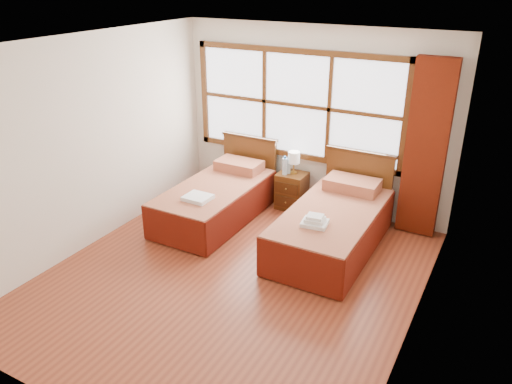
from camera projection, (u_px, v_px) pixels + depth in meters
The scene contains 15 objects.
floor at pixel (233, 277), 5.76m from camera, with size 4.50×4.50×0.00m, color brown.
ceiling at pixel (227, 44), 4.70m from camera, with size 4.50×4.50×0.00m, color white.
wall_back at pixel (313, 120), 7.04m from camera, with size 4.00×4.00×0.00m, color silver.
wall_left at pixel (91, 143), 6.11m from camera, with size 4.50×4.50×0.00m, color silver.
wall_right at pixel (426, 213), 4.36m from camera, with size 4.50×4.50×0.00m, color silver.
window at pixel (296, 105), 7.03m from camera, with size 3.16×0.06×1.56m.
curtain at pixel (426, 150), 6.28m from camera, with size 0.50×0.16×2.30m, color #601909.
bed_left at pixel (217, 199), 7.03m from camera, with size 0.99×2.01×0.96m.
bed_right at pixel (333, 225), 6.26m from camera, with size 1.04×2.06×1.01m.
nightstand at pixel (292, 191), 7.33m from camera, with size 0.41×0.40×0.54m.
towels_left at pixel (198, 198), 6.47m from camera, with size 0.34×0.30×0.05m.
towels_right at pixel (315, 221), 5.76m from camera, with size 0.33×0.29×0.12m.
lamp at pixel (294, 158), 7.15m from camera, with size 0.17×0.17×0.33m.
bottle_near at pixel (285, 166), 7.14m from camera, with size 0.07×0.07×0.28m.
bottle_far at pixel (288, 166), 7.19m from camera, with size 0.06×0.06×0.24m.
Camera 1 is at (2.56, -4.14, 3.24)m, focal length 35.00 mm.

